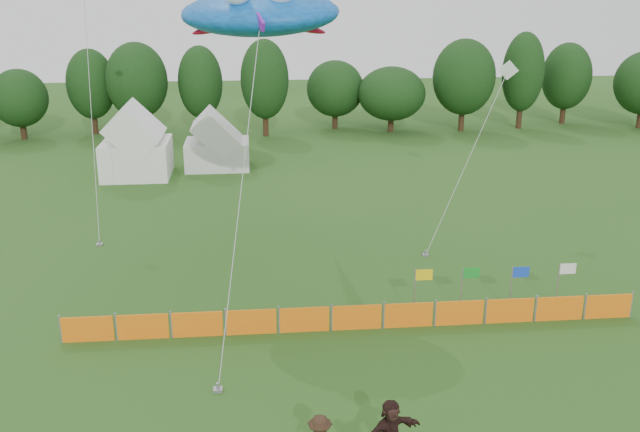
{
  "coord_description": "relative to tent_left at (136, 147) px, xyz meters",
  "views": [
    {
      "loc": [
        -2.18,
        -16.49,
        12.69
      ],
      "look_at": [
        0.0,
        6.0,
        5.2
      ],
      "focal_mm": 40.0,
      "sensor_mm": 36.0,
      "label": 1
    }
  ],
  "objects": [
    {
      "name": "tent_right",
      "position": [
        5.34,
        1.71,
        -0.4
      ],
      "size": [
        4.52,
        3.62,
        3.19
      ],
      "color": "silver",
      "rests_on": "ground"
    },
    {
      "name": "stingray_kite",
      "position": [
        8.3,
        -16.59,
        9.37
      ],
      "size": [
        8.45,
        19.86,
        12.64
      ],
      "color": "blue",
      "rests_on": "ground"
    },
    {
      "name": "flag_row",
      "position": [
        17.14,
        -22.64,
        -0.73
      ],
      "size": [
        6.73,
        0.38,
        1.96
      ],
      "color": "gray",
      "rests_on": "ground"
    },
    {
      "name": "spectator_f",
      "position": [
        11.34,
        -31.66,
        -1.06
      ],
      "size": [
        1.83,
        1.32,
        1.91
      ],
      "primitive_type": "imported",
      "rotation": [
        0.0,
        0.0,
        0.48
      ],
      "color": "black",
      "rests_on": "ground"
    },
    {
      "name": "small_kite_white",
      "position": [
        19.74,
        -12.62,
        3.53
      ],
      "size": [
        6.21,
        6.09,
        8.69
      ],
      "color": "white",
      "rests_on": "ground"
    },
    {
      "name": "barrier_fence",
      "position": [
        11.56,
        -23.79,
        -1.51
      ],
      "size": [
        21.9,
        0.06,
        1.0
      ],
      "color": "orange",
      "rests_on": "ground"
    },
    {
      "name": "treeline",
      "position": [
        11.6,
        13.38,
        2.17
      ],
      "size": [
        104.57,
        8.78,
        8.36
      ],
      "color": "#382314",
      "rests_on": "ground"
    },
    {
      "name": "tent_left",
      "position": [
        0.0,
        0.0,
        0.0
      ],
      "size": [
        4.51,
        4.51,
        3.98
      ],
      "color": "white",
      "rests_on": "ground"
    },
    {
      "name": "small_kite_dark",
      "position": [
        -0.68,
        -8.91,
        6.18
      ],
      "size": [
        1.76,
        8.51,
        14.95
      ],
      "color": "black",
      "rests_on": "ground"
    }
  ]
}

